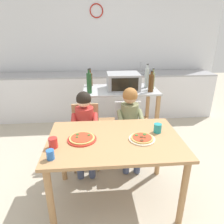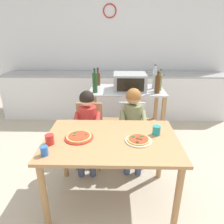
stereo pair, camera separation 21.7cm
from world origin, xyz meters
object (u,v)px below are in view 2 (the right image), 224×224
at_px(child_in_red_shirt, 87,122).
at_px(bottle_slim_sauce, 95,82).
at_px(kitchen_island_cart, 126,108).
at_px(drinking_cup_blue, 44,151).
at_px(bottle_squat_spirits, 98,79).
at_px(dining_chair_left, 89,130).
at_px(dining_table, 111,148).
at_px(drinking_cup_teal, 156,130).
at_px(pizza_plate_cream, 138,140).
at_px(bottle_clear_vinegar, 158,84).
at_px(bottle_dark_olive_oil, 154,79).
at_px(pizza_plate_red_rimmed, 79,137).
at_px(bottle_brown_beer, 160,82).
at_px(toaster_oven, 130,82).
at_px(child_in_olive_shirt, 133,120).
at_px(drinking_cup_red, 50,139).
at_px(dining_chair_right, 132,129).

bearing_deg(child_in_red_shirt, bottle_slim_sauce, 82.20).
xyz_separation_m(kitchen_island_cart, drinking_cup_blue, (-0.74, -1.46, 0.18)).
xyz_separation_m(bottle_squat_spirits, dining_chair_left, (-0.07, -0.72, -0.52)).
distance_m(bottle_slim_sauce, dining_table, 1.11).
distance_m(child_in_red_shirt, drinking_cup_teal, 0.89).
height_order(child_in_red_shirt, pizza_plate_cream, child_in_red_shirt).
bearing_deg(bottle_clear_vinegar, pizza_plate_cream, -108.34).
bearing_deg(pizza_plate_cream, bottle_dark_olive_oil, 74.97).
height_order(kitchen_island_cart, bottle_dark_olive_oil, bottle_dark_olive_oil).
bearing_deg(dining_chair_left, bottle_slim_sauce, 79.28).
bearing_deg(pizza_plate_red_rimmed, bottle_brown_beer, 49.32).
xyz_separation_m(bottle_squat_spirits, pizza_plate_red_rimmed, (-0.07, -1.39, -0.25)).
bearing_deg(bottle_clear_vinegar, toaster_oven, 156.60).
bearing_deg(bottle_slim_sauce, kitchen_island_cart, 20.77).
distance_m(kitchen_island_cart, bottle_squat_spirits, 0.64).
relative_size(child_in_olive_shirt, drinking_cup_red, 11.17).
relative_size(bottle_clear_vinegar, pizza_plate_cream, 1.19).
bearing_deg(dining_table, child_in_red_shirt, 119.25).
bearing_deg(dining_chair_left, bottle_squat_spirits, 84.63).
xyz_separation_m(dining_chair_left, pizza_plate_red_rimmed, (-0.00, -0.67, 0.27)).
relative_size(bottle_clear_vinegar, drinking_cup_teal, 3.21).
distance_m(child_in_olive_shirt, pizza_plate_cream, 0.65).
bearing_deg(child_in_red_shirt, bottle_dark_olive_oil, 36.48).
height_order(kitchen_island_cart, drinking_cup_blue, kitchen_island_cart).
distance_m(dining_chair_left, pizza_plate_red_rimmed, 0.73).
bearing_deg(child_in_red_shirt, dining_chair_right, 16.75).
relative_size(dining_chair_left, drinking_cup_red, 8.79).
xyz_separation_m(kitchen_island_cart, bottle_slim_sauce, (-0.45, -0.17, 0.44)).
height_order(toaster_oven, pizza_plate_red_rimmed, toaster_oven).
bearing_deg(pizza_plate_red_rimmed, pizza_plate_cream, -4.96).
height_order(toaster_oven, drinking_cup_red, toaster_oven).
distance_m(toaster_oven, child_in_red_shirt, 0.89).
bearing_deg(dining_chair_right, bottle_slim_sauce, 151.04).
distance_m(bottle_dark_olive_oil, pizza_plate_red_rimmed, 1.54).
relative_size(kitchen_island_cart, dining_table, 0.84).
relative_size(bottle_squat_spirits, drinking_cup_blue, 3.26).
bearing_deg(child_in_olive_shirt, toaster_oven, 92.16).
distance_m(kitchen_island_cart, bottle_brown_beer, 0.62).
height_order(dining_table, drinking_cup_blue, drinking_cup_blue).
relative_size(dining_chair_left, child_in_red_shirt, 0.80).
xyz_separation_m(bottle_brown_beer, drinking_cup_blue, (-1.20, -1.42, -0.24)).
height_order(dining_chair_left, drinking_cup_blue, drinking_cup_blue).
bearing_deg(drinking_cup_red, drinking_cup_blue, -86.91).
bearing_deg(dining_table, drinking_cup_blue, -151.99).
height_order(bottle_clear_vinegar, drinking_cup_teal, bottle_clear_vinegar).
height_order(toaster_oven, dining_chair_left, toaster_oven).
height_order(pizza_plate_red_rimmed, drinking_cup_blue, drinking_cup_blue).
bearing_deg(pizza_plate_red_rimmed, dining_chair_left, 90.00).
xyz_separation_m(dining_chair_left, child_in_red_shirt, (-0.00, -0.12, 0.17)).
xyz_separation_m(bottle_slim_sauce, child_in_red_shirt, (-0.06, -0.45, -0.39)).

